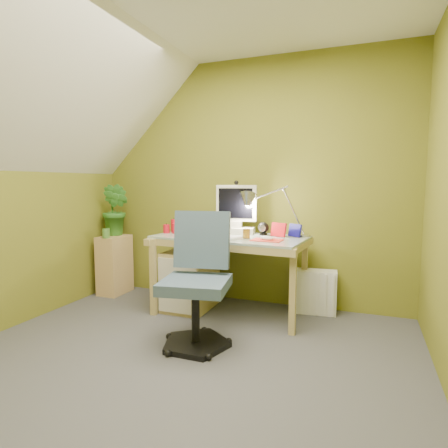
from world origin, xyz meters
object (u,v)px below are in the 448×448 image
(potted_plant, at_px, (116,210))
(radiator, at_px, (314,292))
(monitor, at_px, (237,205))
(desk_lamp, at_px, (284,200))
(side_ledge, at_px, (115,265))
(task_chair, at_px, (195,282))
(desk, at_px, (230,275))

(potted_plant, height_order, radiator, potted_plant)
(monitor, relative_size, desk_lamp, 0.83)
(side_ledge, bearing_deg, potted_plant, 90.00)
(potted_plant, relative_size, task_chair, 0.58)
(task_chair, bearing_deg, monitor, 80.68)
(desk, xyz_separation_m, potted_plant, (-1.39, 0.20, 0.55))
(potted_plant, xyz_separation_m, radiator, (2.12, 0.08, -0.71))
(desk_lamp, relative_size, side_ledge, 1.03)
(desk_lamp, bearing_deg, desk, -157.02)
(monitor, xyz_separation_m, task_chair, (0.01, -0.94, -0.51))
(monitor, distance_m, potted_plant, 1.39)
(monitor, relative_size, side_ledge, 0.85)
(monitor, relative_size, task_chair, 0.55)
(side_ledge, height_order, task_chair, task_chair)
(monitor, bearing_deg, desk, -99.89)
(monitor, bearing_deg, radiator, -2.06)
(monitor, distance_m, radiator, 1.08)
(desk_lamp, bearing_deg, potted_plant, -179.30)
(potted_plant, xyz_separation_m, task_chair, (1.40, -0.96, -0.43))
(desk_lamp, height_order, side_ledge, desk_lamp)
(desk, height_order, monitor, monitor)
(side_ledge, bearing_deg, desk, -5.98)
(desk, distance_m, side_ledge, 1.40)
(desk, relative_size, potted_plant, 2.41)
(side_ledge, bearing_deg, monitor, 1.42)
(potted_plant, bearing_deg, desk_lamp, -0.49)
(desk_lamp, bearing_deg, task_chair, -113.88)
(side_ledge, height_order, potted_plant, potted_plant)
(desk, height_order, radiator, desk)
(task_chair, bearing_deg, desk_lamp, 55.08)
(desk_lamp, height_order, potted_plant, desk_lamp)
(side_ledge, distance_m, potted_plant, 0.60)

